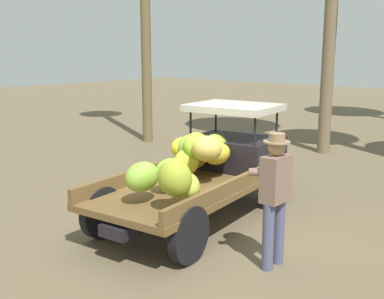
% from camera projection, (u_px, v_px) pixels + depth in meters
% --- Properties ---
extents(ground_plane, '(60.00, 60.00, 0.00)m').
position_uv_depth(ground_plane, '(206.00, 226.00, 7.63)').
color(ground_plane, brown).
extents(truck, '(4.58, 2.18, 1.83)m').
position_uv_depth(truck, '(210.00, 163.00, 8.04)').
color(truck, black).
rests_on(truck, ground).
extents(farmer, '(0.53, 0.46, 1.78)m').
position_uv_depth(farmer, '(275.00, 192.00, 6.03)').
color(farmer, '#505477').
rests_on(farmer, ground).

